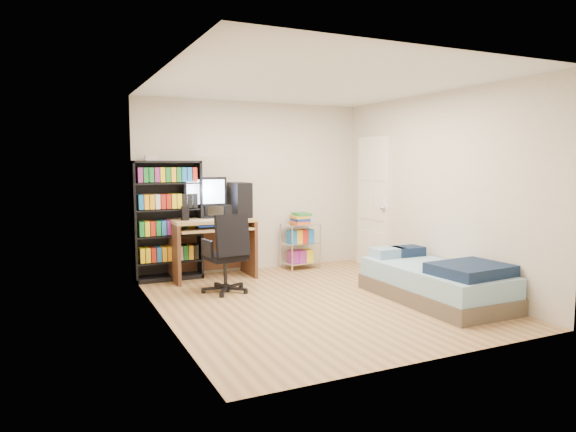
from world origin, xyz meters
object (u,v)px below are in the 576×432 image
media_shelf (167,219)px  bed (436,282)px  computer_desk (219,223)px  office_chair (227,267)px

media_shelf → bed: (2.59, -2.43, -0.61)m
computer_desk → bed: (1.90, -2.31, -0.53)m
media_shelf → bed: media_shelf is taller
media_shelf → computer_desk: (0.69, -0.12, -0.08)m
office_chair → bed: size_ratio=0.54×
office_chair → bed: bearing=-42.2°
computer_desk → bed: 3.04m
computer_desk → office_chair: 1.02m
media_shelf → computer_desk: media_shelf is taller
media_shelf → computer_desk: size_ratio=1.21×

